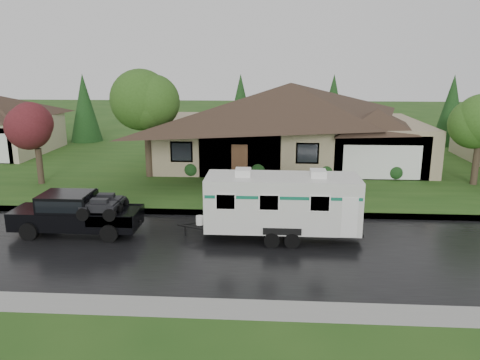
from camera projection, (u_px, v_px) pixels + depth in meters
The scene contains 10 objects.
ground at pixel (254, 231), 20.29m from camera, with size 140.00×140.00×0.00m, color #234A17.
road at pixel (253, 249), 18.36m from camera, with size 140.00×8.00×0.01m, color black.
curb at pixel (256, 214), 22.45m from camera, with size 140.00×0.50×0.15m, color gray.
lawn at pixel (261, 160), 34.78m from camera, with size 140.00×26.00×0.15m, color #234A17.
house_main at pixel (294, 114), 32.65m from camera, with size 19.44×10.80×6.90m.
tree_left_green at pixel (146, 104), 28.35m from camera, with size 3.92×3.92×6.49m.
tree_red at pixel (36, 127), 26.89m from camera, with size 2.92×2.92×4.83m.
shrub_row at pixel (292, 170), 29.00m from camera, with size 13.60×1.00×1.00m.
pickup_truck at pixel (74, 212), 19.85m from camera, with size 5.33×2.03×1.78m.
travel_trailer at pixel (282, 202), 19.15m from camera, with size 6.57×2.31×2.95m.
Camera 1 is at (0.62, -19.12, 7.16)m, focal length 35.00 mm.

